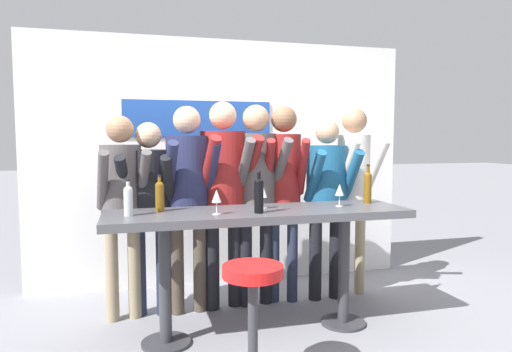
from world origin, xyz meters
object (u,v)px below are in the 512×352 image
Objects in this scene: person_right at (284,179)px; wine_glass_1 at (263,192)px; tasting_table at (259,229)px; person_center at (224,182)px; bar_stool at (253,308)px; person_rightmost at (354,178)px; person_center_right at (256,181)px; wine_bottle_3 at (368,186)px; wine_bottle_2 at (259,194)px; person_left at (149,198)px; person_far_right at (327,190)px; wine_bottle_0 at (160,195)px; wine_glass_2 at (340,191)px; person_far_left at (122,194)px; person_center_left at (188,186)px; wine_glass_0 at (217,197)px; wine_bottle_1 at (128,199)px.

person_right reaches higher than wine_glass_1.
tasting_table is 1.25× the size of person_center.
person_rightmost is at bearing 45.59° from bar_stool.
wine_bottle_3 is (0.83, -0.49, -0.01)m from person_center_right.
person_left is at bearing 135.38° from wine_bottle_2.
person_center is at bearing 179.12° from person_far_right.
person_center is 0.58m from wine_glass_1.
wine_glass_2 is (1.39, -0.11, 0.00)m from wine_bottle_0.
person_far_left is at bearing 119.95° from bar_stool.
person_center_left is 10.02× the size of wine_glass_1.
person_right is 10.13× the size of wine_glass_2.
tasting_table is at bearing -151.90° from person_rightmost.
wine_glass_0 is at bearing -114.74° from person_center.
person_rightmost reaches higher than wine_glass_0.
wine_glass_1 is (1.06, -0.50, 0.03)m from person_far_left.
wine_bottle_2 is 1.75× the size of wine_glass_0.
tasting_table is 0.69m from person_center_right.
bar_stool is 4.32× the size of wine_glass_0.
tasting_table is 0.99m from wine_bottle_1.
tasting_table is at bearing -9.94° from wine_bottle_0.
person_far_left reaches higher than wine_bottle_3.
person_rightmost is at bearing 26.91° from wine_glass_0.
person_far_left is at bearing 173.44° from person_center.
person_center_left reaches higher than bar_stool.
person_center_left is at bearing -179.58° from person_rightmost.
wine_glass_1 is (0.20, -0.55, -0.04)m from person_center.
bar_stool is 1.62m from wine_bottle_3.
wine_glass_2 is at bearing 11.78° from wine_bottle_2.
person_far_right reaches higher than wine_glass_1.
person_far_right is at bearing -173.37° from person_rightmost.
tasting_table is 1.30m from person_rightmost.
wine_glass_2 is (0.92, 0.77, 0.58)m from bar_stool.
person_far_right is at bearing 109.57° from wine_bottle_3.
person_far_left reaches higher than wine_glass_0.
wine_glass_1 is (0.30, 0.82, 0.58)m from bar_stool.
person_far_right is 9.45× the size of wine_glass_2.
wine_glass_1 is at bearing -105.09° from person_center_right.
person_far_right reaches higher than person_left.
tasting_table is 1.02m from person_far_right.
person_far_left is 1.01× the size of person_far_right.
person_center_right is 0.26m from person_right.
person_far_left is 0.52m from wine_bottle_0.
person_left is at bearing 157.89° from wine_glass_2.
wine_bottle_1 is (-0.22, -0.14, -0.01)m from wine_bottle_0.
person_center_left reaches higher than wine_bottle_1.
tasting_table is 1.40× the size of person_left.
wine_bottle_3 reaches higher than wine_bottle_0.
person_center_right is at bearing 29.51° from wine_bottle_1.
wine_bottle_0 is 1.06× the size of wine_bottle_1.
tasting_table is at bearing -55.06° from person_center_left.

